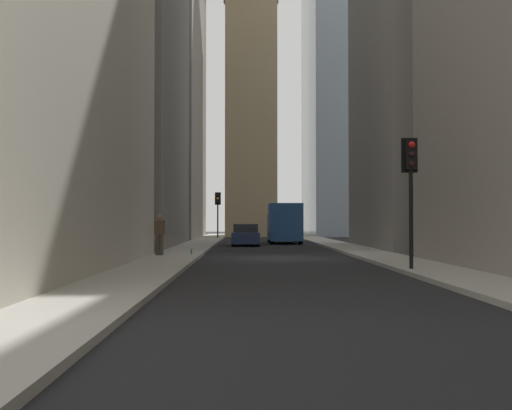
{
  "coord_description": "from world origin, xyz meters",
  "views": [
    {
      "loc": [
        -28.14,
        1.44,
        1.64
      ],
      "look_at": [
        8.63,
        0.81,
        2.54
      ],
      "focal_mm": 45.01,
      "sensor_mm": 36.0,
      "label": 1
    }
  ],
  "objects_px": {
    "delivery_truck": "(284,223)",
    "traffic_light_foreground": "(411,172)",
    "sedan_navy": "(246,236)",
    "traffic_light_midblock": "(218,204)",
    "pedestrian": "(160,233)",
    "discarded_bottle": "(192,252)"
  },
  "relations": [
    {
      "from": "traffic_light_foreground",
      "to": "pedestrian",
      "type": "distance_m",
      "value": 12.16
    },
    {
      "from": "delivery_truck",
      "to": "pedestrian",
      "type": "bearing_deg",
      "value": 160.57
    },
    {
      "from": "sedan_navy",
      "to": "traffic_light_midblock",
      "type": "distance_m",
      "value": 14.4
    },
    {
      "from": "delivery_truck",
      "to": "pedestrian",
      "type": "relative_size",
      "value": 3.64
    },
    {
      "from": "sedan_navy",
      "to": "traffic_light_foreground",
      "type": "bearing_deg",
      "value": -166.9
    },
    {
      "from": "sedan_navy",
      "to": "traffic_light_midblock",
      "type": "bearing_deg",
      "value": 9.86
    },
    {
      "from": "sedan_navy",
      "to": "pedestrian",
      "type": "xyz_separation_m",
      "value": [
        -14.17,
        3.76,
        0.45
      ]
    },
    {
      "from": "traffic_light_foreground",
      "to": "discarded_bottle",
      "type": "bearing_deg",
      "value": 41.34
    },
    {
      "from": "delivery_truck",
      "to": "sedan_navy",
      "type": "bearing_deg",
      "value": 147.67
    },
    {
      "from": "delivery_truck",
      "to": "discarded_bottle",
      "type": "distance_m",
      "value": 18.75
    },
    {
      "from": "delivery_truck",
      "to": "traffic_light_foreground",
      "type": "distance_m",
      "value": 26.75
    },
    {
      "from": "delivery_truck",
      "to": "traffic_light_foreground",
      "type": "bearing_deg",
      "value": -174.93
    },
    {
      "from": "delivery_truck",
      "to": "traffic_light_foreground",
      "type": "xyz_separation_m",
      "value": [
        -26.59,
        -2.36,
        1.71
      ]
    },
    {
      "from": "traffic_light_midblock",
      "to": "delivery_truck",
      "type": "bearing_deg",
      "value": -151.31
    },
    {
      "from": "sedan_navy",
      "to": "traffic_light_foreground",
      "type": "xyz_separation_m",
      "value": [
        -22.17,
        -5.16,
        2.5
      ]
    },
    {
      "from": "sedan_navy",
      "to": "discarded_bottle",
      "type": "bearing_deg",
      "value": 169.86
    },
    {
      "from": "traffic_light_midblock",
      "to": "pedestrian",
      "type": "bearing_deg",
      "value": 177.3
    },
    {
      "from": "delivery_truck",
      "to": "traffic_light_foreground",
      "type": "relative_size",
      "value": 1.57
    },
    {
      "from": "traffic_light_foreground",
      "to": "discarded_bottle",
      "type": "distance_m",
      "value": 11.85
    },
    {
      "from": "sedan_navy",
      "to": "traffic_light_midblock",
      "type": "xyz_separation_m",
      "value": [
        13.99,
        2.43,
        2.41
      ]
    },
    {
      "from": "discarded_bottle",
      "to": "delivery_truck",
      "type": "bearing_deg",
      "value": -16.21
    },
    {
      "from": "pedestrian",
      "to": "discarded_bottle",
      "type": "bearing_deg",
      "value": -65.01
    }
  ]
}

